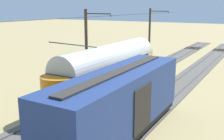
{
  "coord_description": "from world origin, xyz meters",
  "views": [
    {
      "loc": [
        -9.42,
        19.35,
        7.49
      ],
      "look_at": [
        3.04,
        -2.26,
        1.68
      ],
      "focal_mm": 43.8,
      "sensor_mm": 36.0,
      "label": 1
    }
  ],
  "objects_px": {
    "vintage_streetcar": "(109,68)",
    "catenary_pole_foreground": "(150,34)",
    "catenary_pole_mid_near": "(87,48)",
    "coach_adjacent": "(119,102)"
  },
  "relations": [
    {
      "from": "catenary_pole_mid_near",
      "to": "vintage_streetcar",
      "type": "bearing_deg",
      "value": 174.72
    },
    {
      "from": "catenary_pole_foreground",
      "to": "catenary_pole_mid_near",
      "type": "distance_m",
      "value": 15.09
    },
    {
      "from": "coach_adjacent",
      "to": "catenary_pole_foreground",
      "type": "relative_size",
      "value": 1.61
    },
    {
      "from": "catenary_pole_foreground",
      "to": "catenary_pole_mid_near",
      "type": "xyz_separation_m",
      "value": [
        0.0,
        15.09,
        0.0
      ]
    },
    {
      "from": "vintage_streetcar",
      "to": "catenary_pole_foreground",
      "type": "distance_m",
      "value": 15.6
    },
    {
      "from": "vintage_streetcar",
      "to": "catenary_pole_foreground",
      "type": "bearing_deg",
      "value": -80.67
    },
    {
      "from": "catenary_pole_mid_near",
      "to": "coach_adjacent",
      "type": "bearing_deg",
      "value": 134.9
    },
    {
      "from": "coach_adjacent",
      "to": "catenary_pole_mid_near",
      "type": "height_order",
      "value": "catenary_pole_mid_near"
    },
    {
      "from": "vintage_streetcar",
      "to": "catenary_pole_mid_near",
      "type": "bearing_deg",
      "value": -5.28
    },
    {
      "from": "coach_adjacent",
      "to": "catenary_pole_foreground",
      "type": "distance_m",
      "value": 23.7
    }
  ]
}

